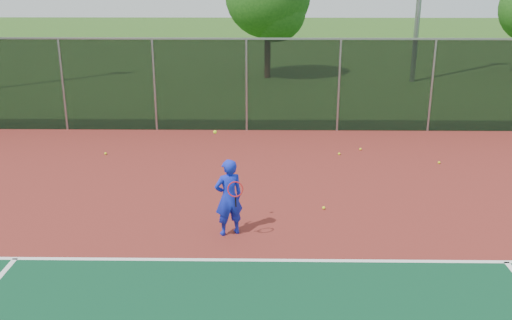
% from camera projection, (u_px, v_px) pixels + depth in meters
% --- Properties ---
extents(court_apron, '(30.00, 20.00, 0.02)m').
position_uv_depth(court_apron, '(409.00, 291.00, 9.46)').
color(court_apron, maroon).
rests_on(court_apron, ground).
extents(fence_back, '(30.00, 0.06, 3.03)m').
position_uv_depth(fence_back, '(339.00, 84.00, 18.45)').
color(fence_back, black).
rests_on(fence_back, court_apron).
extents(tennis_player, '(0.68, 0.70, 2.14)m').
position_uv_depth(tennis_player, '(229.00, 197.00, 11.26)').
color(tennis_player, '#1525C8').
rests_on(tennis_player, court_apron).
extents(practice_ball_0, '(0.07, 0.07, 0.07)m').
position_uv_depth(practice_ball_0, '(324.00, 208.00, 12.67)').
color(practice_ball_0, '#E0EE1B').
rests_on(practice_ball_0, court_apron).
extents(practice_ball_1, '(0.07, 0.07, 0.07)m').
position_uv_depth(practice_ball_1, '(360.00, 149.00, 16.84)').
color(practice_ball_1, '#E0EE1B').
rests_on(practice_ball_1, court_apron).
extents(practice_ball_2, '(0.07, 0.07, 0.07)m').
position_uv_depth(practice_ball_2, '(439.00, 163.00, 15.66)').
color(practice_ball_2, '#E0EE1B').
rests_on(practice_ball_2, court_apron).
extents(practice_ball_3, '(0.07, 0.07, 0.07)m').
position_uv_depth(practice_ball_3, '(106.00, 154.00, 16.43)').
color(practice_ball_3, '#E0EE1B').
rests_on(practice_ball_3, court_apron).
extents(practice_ball_4, '(0.07, 0.07, 0.07)m').
position_uv_depth(practice_ball_4, '(339.00, 154.00, 16.41)').
color(practice_ball_4, '#E0EE1B').
rests_on(practice_ball_4, court_apron).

